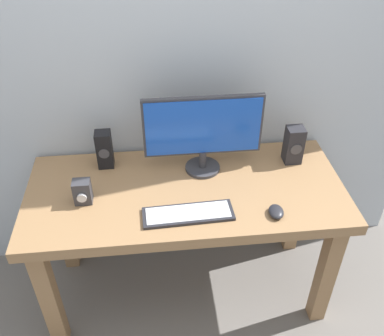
{
  "coord_description": "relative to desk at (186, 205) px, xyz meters",
  "views": [
    {
      "loc": [
        -0.14,
        -1.58,
        2.08
      ],
      "look_at": [
        0.03,
        0.0,
        0.88
      ],
      "focal_mm": 39.97,
      "sensor_mm": 36.0,
      "label": 1
    }
  ],
  "objects": [
    {
      "name": "ground_plane",
      "position": [
        0.0,
        0.0,
        -0.64
      ],
      "size": [
        6.0,
        6.0,
        0.0
      ],
      "primitive_type": "plane",
      "color": "slate"
    },
    {
      "name": "wall_back",
      "position": [
        0.0,
        0.38,
        0.86
      ],
      "size": [
        2.7,
        0.04,
        3.0
      ],
      "primitive_type": "cube",
      "color": "#B2BCC6",
      "rests_on": "ground_plane"
    },
    {
      "name": "desk",
      "position": [
        0.0,
        0.0,
        0.0
      ],
      "size": [
        1.54,
        0.68,
        0.76
      ],
      "color": "#936D47",
      "rests_on": "ground_plane"
    },
    {
      "name": "monitor",
      "position": [
        0.1,
        0.15,
        0.34
      ],
      "size": [
        0.58,
        0.18,
        0.41
      ],
      "color": "#333338",
      "rests_on": "desk"
    },
    {
      "name": "keyboard_primary",
      "position": [
        -0.01,
        -0.19,
        0.12
      ],
      "size": [
        0.41,
        0.15,
        0.02
      ],
      "color": "#232328",
      "rests_on": "desk"
    },
    {
      "name": "mouse",
      "position": [
        0.38,
        -0.23,
        0.13
      ],
      "size": [
        0.08,
        0.1,
        0.03
      ],
      "primitive_type": "ellipsoid",
      "rotation": [
        0.0,
        0.0,
        -0.1
      ],
      "color": "#232328",
      "rests_on": "desk"
    },
    {
      "name": "speaker_right",
      "position": [
        0.57,
        0.17,
        0.21
      ],
      "size": [
        0.09,
        0.09,
        0.2
      ],
      "color": "#232328",
      "rests_on": "desk"
    },
    {
      "name": "speaker_left",
      "position": [
        -0.39,
        0.23,
        0.21
      ],
      "size": [
        0.08,
        0.08,
        0.2
      ],
      "color": "black",
      "rests_on": "desk"
    },
    {
      "name": "audio_controller",
      "position": [
        -0.48,
        -0.05,
        0.17
      ],
      "size": [
        0.08,
        0.08,
        0.12
      ],
      "color": "#333338",
      "rests_on": "desk"
    }
  ]
}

